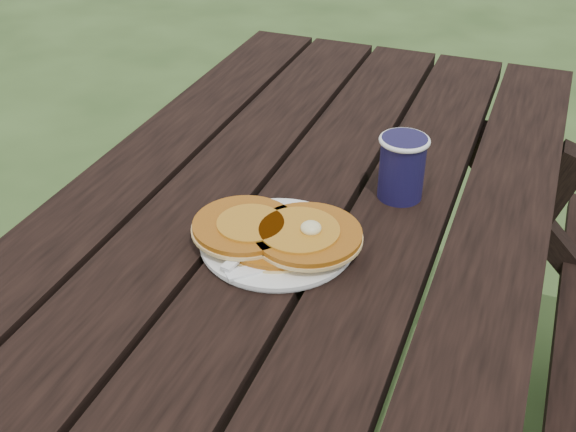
% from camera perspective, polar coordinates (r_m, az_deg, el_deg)
% --- Properties ---
extents(plate, '(0.22, 0.22, 0.01)m').
position_cam_1_polar(plate, '(1.03, -0.82, -2.13)').
color(plate, white).
rests_on(plate, picnic_table).
extents(pancake_stack, '(0.24, 0.16, 0.04)m').
position_cam_1_polar(pancake_stack, '(1.02, -0.82, -1.32)').
color(pancake_stack, '#AF5E13').
rests_on(pancake_stack, plate).
extents(knife, '(0.14, 0.14, 0.00)m').
position_cam_1_polar(knife, '(0.98, 0.09, -3.56)').
color(knife, white).
rests_on(knife, plate).
extents(fork, '(0.06, 0.16, 0.01)m').
position_cam_1_polar(fork, '(1.00, -3.23, -2.59)').
color(fork, white).
rests_on(fork, plate).
extents(coffee_cup, '(0.08, 0.08, 0.10)m').
position_cam_1_polar(coffee_cup, '(1.13, 9.02, 4.09)').
color(coffee_cup, '#16123A').
rests_on(coffee_cup, picnic_table).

